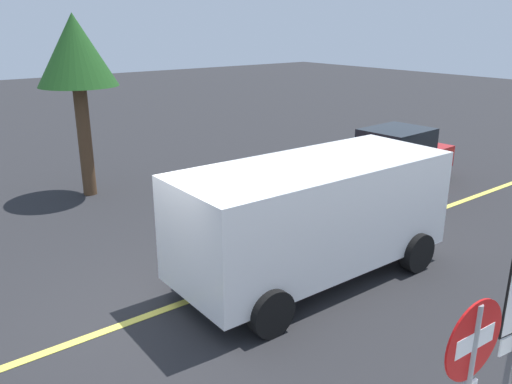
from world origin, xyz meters
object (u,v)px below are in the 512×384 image
object	(u,v)px
white_van	(312,213)
tree_left_verge	(76,55)
car_red_approaching	(392,156)
stop_sign	(469,376)

from	to	relation	value
white_van	tree_left_verge	distance (m)	7.82
white_van	car_red_approaching	distance (m)	6.80
car_red_approaching	tree_left_verge	world-z (taller)	tree_left_verge
white_van	tree_left_verge	bearing A→B (deg)	100.91
car_red_approaching	tree_left_verge	size ratio (longest dim) A/B	0.86
stop_sign	white_van	size ratio (longest dim) A/B	0.45
tree_left_verge	stop_sign	bearing A→B (deg)	-94.52
stop_sign	white_van	world-z (taller)	stop_sign
white_van	stop_sign	bearing A→B (deg)	-118.06
stop_sign	car_red_approaching	xyz separation A→B (m)	(8.43, 7.33, -0.81)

